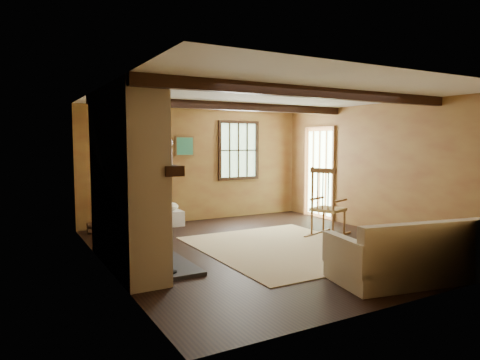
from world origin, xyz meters
TOP-DOWN VIEW (x-y plane):
  - ground at (0.00, 0.00)m, footprint 5.50×5.50m
  - room_envelope at (0.22, 0.26)m, footprint 5.02×5.52m
  - fireplace at (-2.23, -0.00)m, footprint 1.02×2.30m
  - rug at (0.20, -0.20)m, footprint 2.50×3.00m
  - rocking_chair at (1.38, 0.15)m, footprint 1.01×0.75m
  - sofa at (0.63, -2.28)m, footprint 2.03×1.18m
  - firewood_pile at (-2.07, 2.38)m, footprint 0.58×0.11m
  - laundry_basket at (-0.76, 2.42)m, footprint 0.50×0.38m
  - basket_pillow at (-0.76, 2.42)m, footprint 0.43×0.39m
  - armchair at (-1.57, 1.92)m, footprint 1.03×1.03m

SIDE VIEW (x-z plane):
  - ground at x=0.00m, z-range 0.00..0.00m
  - rug at x=0.20m, z-range 0.00..0.01m
  - firewood_pile at x=-2.07m, z-range 0.00..0.21m
  - laundry_basket at x=-0.76m, z-range 0.00..0.30m
  - sofa at x=0.63m, z-range -0.11..0.66m
  - armchair at x=-1.57m, z-range 0.00..0.67m
  - basket_pillow at x=-0.76m, z-range 0.30..0.48m
  - rocking_chair at x=1.38m, z-range -0.10..1.14m
  - fireplace at x=-2.23m, z-range -0.10..2.30m
  - room_envelope at x=0.22m, z-range 0.41..2.85m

